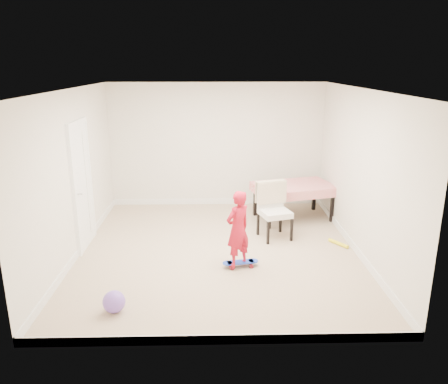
{
  "coord_description": "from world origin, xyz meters",
  "views": [
    {
      "loc": [
        -0.06,
        -6.62,
        2.97
      ],
      "look_at": [
        0.1,
        0.2,
        0.95
      ],
      "focal_mm": 35.0,
      "sensor_mm": 36.0,
      "label": 1
    }
  ],
  "objects_px": {
    "dining_table": "(293,202)",
    "balloon": "(114,302)",
    "dining_chair": "(275,211)",
    "skateboard": "(240,264)",
    "child": "(238,231)"
  },
  "relations": [
    {
      "from": "dining_chair",
      "to": "child",
      "type": "relative_size",
      "value": 0.85
    },
    {
      "from": "dining_chair",
      "to": "balloon",
      "type": "distance_m",
      "value": 3.31
    },
    {
      "from": "dining_table",
      "to": "balloon",
      "type": "distance_m",
      "value": 4.36
    },
    {
      "from": "dining_table",
      "to": "skateboard",
      "type": "distance_m",
      "value": 2.44
    },
    {
      "from": "child",
      "to": "balloon",
      "type": "height_order",
      "value": "child"
    },
    {
      "from": "dining_chair",
      "to": "balloon",
      "type": "bearing_deg",
      "value": -151.57
    },
    {
      "from": "dining_table",
      "to": "dining_chair",
      "type": "relative_size",
      "value": 1.5
    },
    {
      "from": "dining_table",
      "to": "balloon",
      "type": "bearing_deg",
      "value": -144.68
    },
    {
      "from": "child",
      "to": "dining_table",
      "type": "bearing_deg",
      "value": -158.75
    },
    {
      "from": "dining_table",
      "to": "skateboard",
      "type": "xyz_separation_m",
      "value": [
        -1.16,
        -2.12,
        -0.31
      ]
    },
    {
      "from": "skateboard",
      "to": "dining_chair",
      "type": "bearing_deg",
      "value": 49.52
    },
    {
      "from": "balloon",
      "to": "dining_chair",
      "type": "bearing_deg",
      "value": 45.43
    },
    {
      "from": "dining_chair",
      "to": "balloon",
      "type": "relative_size",
      "value": 3.55
    },
    {
      "from": "child",
      "to": "balloon",
      "type": "relative_size",
      "value": 4.19
    },
    {
      "from": "dining_chair",
      "to": "skateboard",
      "type": "height_order",
      "value": "dining_chair"
    }
  ]
}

